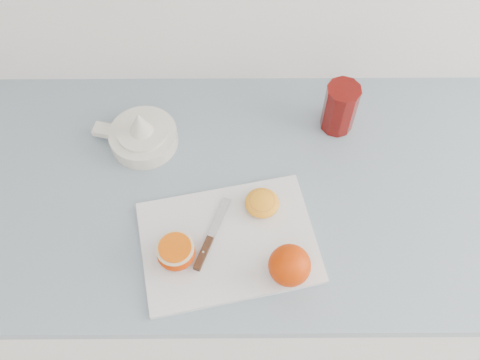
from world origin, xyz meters
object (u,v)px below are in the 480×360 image
at_px(citrus_juicer, 142,135).
at_px(red_tumbler, 340,109).
at_px(counter, 250,264).
at_px(half_orange, 176,252).
at_px(cutting_board, 228,242).

bearing_deg(citrus_juicer, red_tumbler, 6.10).
bearing_deg(counter, citrus_juicer, 155.55).
relative_size(half_orange, red_tumbler, 0.61).
xyz_separation_m(cutting_board, half_orange, (-0.10, -0.03, 0.03)).
relative_size(counter, half_orange, 30.91).
distance_m(counter, citrus_juicer, 0.54).
distance_m(cutting_board, red_tumbler, 0.39).
relative_size(counter, cutting_board, 6.78).
height_order(counter, red_tumbler, red_tumbler).
bearing_deg(counter, cutting_board, -110.53).
distance_m(half_orange, red_tumbler, 0.48).
bearing_deg(red_tumbler, half_orange, -136.18).
xyz_separation_m(half_orange, citrus_juicer, (-0.09, 0.28, -0.01)).
distance_m(cutting_board, citrus_juicer, 0.32).
xyz_separation_m(counter, half_orange, (-0.15, -0.17, 0.48)).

